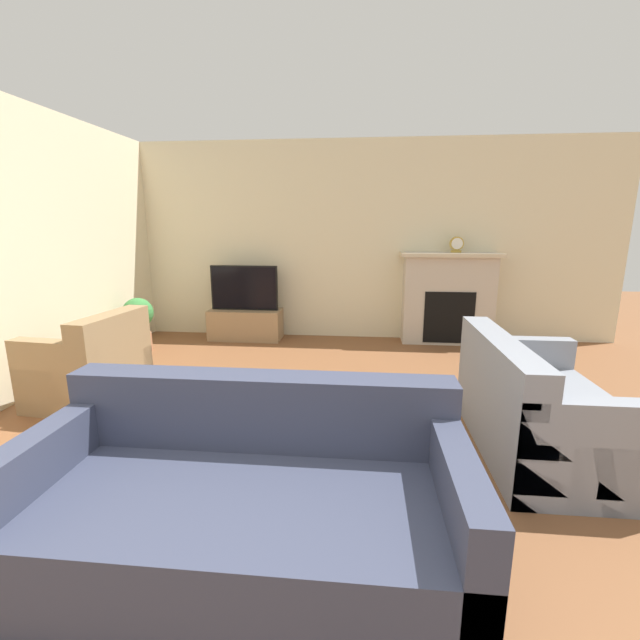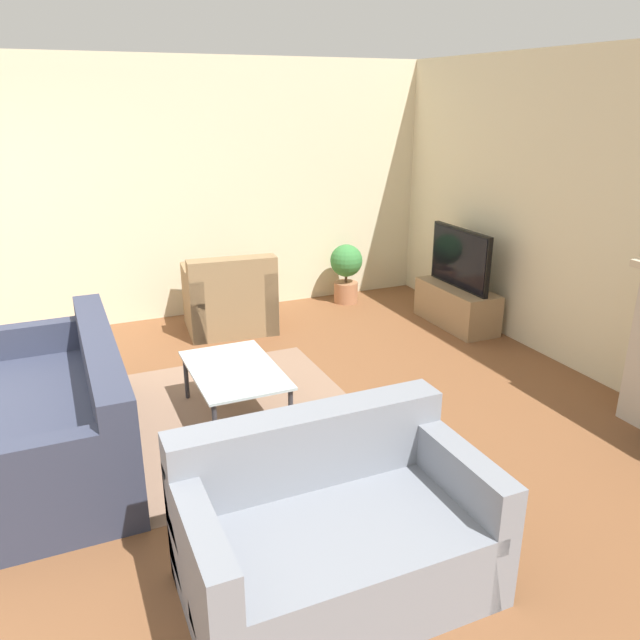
% 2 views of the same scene
% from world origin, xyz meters
% --- Properties ---
extents(wall_back, '(8.06, 0.06, 2.70)m').
position_xyz_m(wall_back, '(0.00, 5.14, 1.35)').
color(wall_back, beige).
rests_on(wall_back, ground_plane).
extents(wall_left, '(0.06, 8.11, 2.70)m').
position_xyz_m(wall_left, '(-2.56, 2.56, 1.35)').
color(wall_left, beige).
rests_on(wall_left, ground_plane).
extents(area_rug, '(2.19, 1.83, 0.00)m').
position_xyz_m(area_rug, '(-0.03, 2.12, 0.00)').
color(area_rug, '#896B56').
rests_on(area_rug, ground_plane).
extents(tv_stand, '(1.00, 0.41, 0.42)m').
position_xyz_m(tv_stand, '(-1.04, 4.83, 0.21)').
color(tv_stand, '#997A56').
rests_on(tv_stand, ground_plane).
extents(tv, '(0.93, 0.06, 0.61)m').
position_xyz_m(tv, '(-1.04, 4.82, 0.73)').
color(tv, black).
rests_on(tv, tv_stand).
extents(couch_sectional, '(2.02, 0.97, 0.82)m').
position_xyz_m(couch_sectional, '(0.06, 0.85, 0.29)').
color(couch_sectional, '#33384C').
rests_on(couch_sectional, ground_plane).
extents(couch_loveseat, '(0.89, 1.46, 0.82)m').
position_xyz_m(couch_loveseat, '(1.84, 2.05, 0.29)').
color(couch_loveseat, gray).
rests_on(couch_loveseat, ground_plane).
extents(armchair_by_window, '(0.83, 0.94, 0.82)m').
position_xyz_m(armchair_by_window, '(-1.86, 2.59, 0.30)').
color(armchair_by_window, '#8C704C').
rests_on(armchair_by_window, ground_plane).
extents(coffee_table, '(0.99, 0.63, 0.40)m').
position_xyz_m(coffee_table, '(-0.03, 2.10, 0.36)').
color(coffee_table, '#333338').
rests_on(coffee_table, ground_plane).
extents(potted_plant, '(0.38, 0.38, 0.69)m').
position_xyz_m(potted_plant, '(-2.21, 4.09, 0.40)').
color(potted_plant, '#AD704C').
rests_on(potted_plant, ground_plane).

